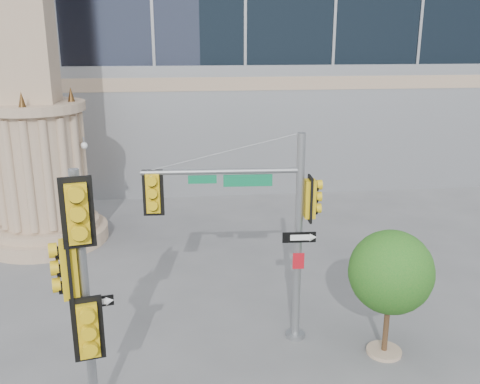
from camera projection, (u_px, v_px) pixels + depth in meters
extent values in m
plane|color=#545456|center=(234.00, 377.00, 11.93)|extent=(120.00, 120.00, 0.00)
cylinder|color=tan|center=(47.00, 234.00, 19.76)|extent=(4.40, 4.40, 0.50)
cylinder|color=tan|center=(46.00, 224.00, 19.65)|extent=(3.80, 3.80, 0.30)
cylinder|color=tan|center=(40.00, 167.00, 19.03)|extent=(3.00, 3.00, 4.00)
cylinder|color=tan|center=(33.00, 106.00, 18.41)|extent=(3.50, 3.50, 0.30)
cone|color=#472D14|center=(71.00, 94.00, 18.44)|extent=(0.24, 0.24, 0.50)
cylinder|color=slate|center=(295.00, 334.00, 13.53)|extent=(0.49, 0.49, 0.10)
cylinder|color=slate|center=(298.00, 241.00, 12.80)|extent=(0.19, 0.19, 5.22)
cylinder|color=slate|center=(221.00, 172.00, 12.19)|extent=(3.66, 0.31, 0.12)
cube|color=#0D7145|center=(248.00, 180.00, 12.27)|extent=(1.13, 0.09, 0.28)
cube|color=gold|center=(153.00, 193.00, 12.23)|extent=(0.49, 0.27, 1.09)
cube|color=gold|center=(310.00, 199.00, 12.52)|extent=(0.27, 0.49, 1.09)
cube|color=black|center=(299.00, 237.00, 12.65)|extent=(0.80, 0.07, 0.26)
cube|color=red|center=(298.00, 261.00, 12.82)|extent=(0.28, 0.04, 0.40)
cylinder|color=slate|center=(86.00, 303.00, 9.93)|extent=(0.19, 0.19, 5.14)
cube|color=gold|center=(77.00, 213.00, 9.19)|extent=(0.61, 0.40, 1.28)
cube|color=gold|center=(69.00, 269.00, 9.65)|extent=(0.40, 0.61, 1.28)
cube|color=gold|center=(88.00, 329.00, 9.84)|extent=(0.61, 0.40, 1.28)
cube|color=black|center=(96.00, 302.00, 9.86)|extent=(0.63, 0.16, 0.21)
cylinder|color=tan|center=(384.00, 351.00, 12.84)|extent=(0.83, 0.83, 0.09)
cylinder|color=#382314|center=(386.00, 322.00, 12.61)|extent=(0.13, 0.13, 1.67)
sphere|color=#155F18|center=(391.00, 272.00, 12.24)|extent=(1.95, 1.95, 1.95)
sphere|color=#155F18|center=(403.00, 278.00, 12.58)|extent=(1.20, 1.20, 1.20)
sphere|color=#155F18|center=(380.00, 286.00, 12.05)|extent=(1.02, 1.02, 1.02)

